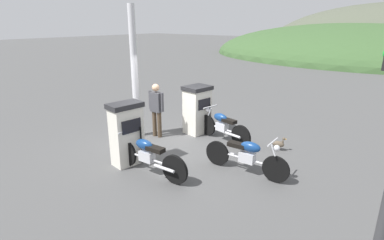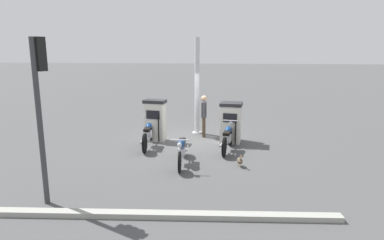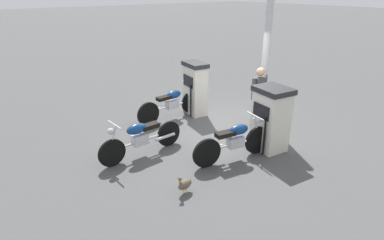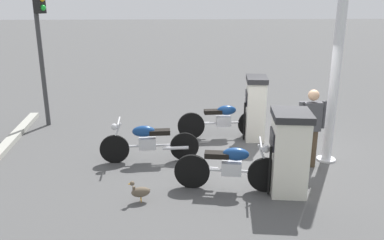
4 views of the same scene
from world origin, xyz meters
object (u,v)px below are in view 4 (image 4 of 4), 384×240
Objects in this scene: motorcycle_far_pump at (230,166)px; fuel_pump_near at (255,108)px; motorcycle_near_pump at (223,120)px; roadside_traffic_light at (40,32)px; attendant_person at (311,124)px; fuel_pump_far at (289,152)px; wandering_duck at (140,191)px; motorcycle_extra at (148,141)px; canopy_support_pole at (335,76)px.

fuel_pump_near is at bearing -110.49° from motorcycle_far_pump.
motorcycle_near_pump is 5.24m from roadside_traffic_light.
fuel_pump_far is at bearing 54.39° from attendant_person.
fuel_pump_near reaches higher than motorcycle_near_pump.
attendant_person is at bearing -152.17° from motorcycle_far_pump.
fuel_pump_far is 2.71m from wandering_duck.
roadside_traffic_light is at bearing -27.13° from attendant_person.
motorcycle_extra is (1.56, -1.40, 0.00)m from motorcycle_far_pump.
attendant_person is at bearing 31.12° from canopy_support_pole.
attendant_person is at bearing -125.61° from fuel_pump_far.
canopy_support_pole reaches higher than fuel_pump_far.
motorcycle_near_pump reaches higher than wandering_duck.
motorcycle_far_pump is at bearing -167.52° from wandering_duck.
motorcycle_near_pump is 2.95m from canopy_support_pole.
fuel_pump_near is 2.93m from motorcycle_extra.
wandering_duck is at bearing 88.25° from motorcycle_extra.
motorcycle_extra is (2.58, -1.51, -0.30)m from fuel_pump_far.
canopy_support_pole is at bearing -148.88° from attendant_person.
roadside_traffic_light reaches higher than motorcycle_near_pump.
wandering_duck is at bearing 59.94° from motorcycle_near_pump.
roadside_traffic_light reaches higher than motorcycle_extra.
roadside_traffic_light is (2.85, -2.71, 2.08)m from motorcycle_extra.
fuel_pump_near reaches higher than motorcycle_far_pump.
fuel_pump_near reaches higher than motorcycle_extra.
motorcycle_extra is at bearing -91.75° from wandering_duck.
canopy_support_pole is (-0.53, -0.32, 0.92)m from attendant_person.
roadside_traffic_light is (2.80, -4.47, 2.35)m from wandering_duck.
fuel_pump_far is 1.07m from motorcycle_far_pump.
attendant_person is 0.42× the size of canopy_support_pole.
fuel_pump_near is at bearing -90.00° from fuel_pump_far.
motorcycle_near_pump is at bearing -94.66° from motorcycle_far_pump.
roadside_traffic_light is 0.96× the size of canopy_support_pole.
motorcycle_near_pump is 1.04× the size of motorcycle_extra.
roadside_traffic_light is at bearing -23.01° from canopy_support_pole.
attendant_person is at bearing 129.30° from motorcycle_near_pump.
roadside_traffic_light reaches higher than attendant_person.
motorcycle_near_pump is (0.79, -2.94, -0.30)m from fuel_pump_far.
attendant_person is (-3.34, 0.46, 0.48)m from motorcycle_extra.
fuel_pump_near is 0.42× the size of roadside_traffic_light.
motorcycle_near_pump is 5.49× the size of wandering_duck.
roadside_traffic_light is at bearing -37.85° from fuel_pump_far.
attendant_person is 7.14m from roadside_traffic_light.
wandering_duck is at bearing 49.58° from fuel_pump_near.
fuel_pump_far is 3.01m from motorcycle_extra.
fuel_pump_far is 0.69× the size of motorcycle_near_pump.
fuel_pump_near is 3.91× the size of wandering_duck.
canopy_support_pole is at bearing 142.85° from motorcycle_near_pump.
attendant_person reaches higher than motorcycle_extra.
fuel_pump_near reaches higher than fuel_pump_far.
motorcycle_near_pump is (0.79, -0.09, -0.33)m from fuel_pump_near.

